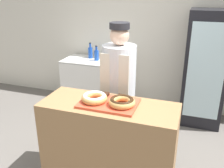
{
  "coord_description": "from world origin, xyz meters",
  "views": [
    {
      "loc": [
        0.76,
        -2.1,
        2.04
      ],
      "look_at": [
        0.0,
        0.1,
        1.14
      ],
      "focal_mm": 40.0,
      "sensor_mm": 36.0,
      "label": 1
    }
  ],
  "objects_px": {
    "brownie_back_right": "(121,97)",
    "baker_person": "(119,89)",
    "serving_tray": "(109,103)",
    "beverage_fridge": "(205,69)",
    "chest_freezer": "(94,83)",
    "brownie_back_left": "(105,94)",
    "bottle_blue_b": "(90,52)",
    "donut_chocolate_glaze": "(122,101)",
    "bottle_blue": "(97,55)",
    "donut_light_glaze": "(94,97)"
  },
  "relations": [
    {
      "from": "serving_tray",
      "to": "beverage_fridge",
      "type": "distance_m",
      "value": 1.99
    },
    {
      "from": "serving_tray",
      "to": "donut_chocolate_glaze",
      "type": "bearing_deg",
      "value": -9.5
    },
    {
      "from": "donut_chocolate_glaze",
      "to": "bottle_blue",
      "type": "height_order",
      "value": "bottle_blue"
    },
    {
      "from": "bottle_blue_b",
      "to": "brownie_back_right",
      "type": "bearing_deg",
      "value": -57.57
    },
    {
      "from": "brownie_back_right",
      "to": "beverage_fridge",
      "type": "bearing_deg",
      "value": 62.93
    },
    {
      "from": "serving_tray",
      "to": "donut_chocolate_glaze",
      "type": "xyz_separation_m",
      "value": [
        0.14,
        -0.02,
        0.05
      ]
    },
    {
      "from": "donut_chocolate_glaze",
      "to": "brownie_back_right",
      "type": "distance_m",
      "value": 0.17
    },
    {
      "from": "donut_chocolate_glaze",
      "to": "bottle_blue_b",
      "type": "relative_size",
      "value": 0.93
    },
    {
      "from": "serving_tray",
      "to": "bottle_blue_b",
      "type": "bearing_deg",
      "value": 118.52
    },
    {
      "from": "baker_person",
      "to": "beverage_fridge",
      "type": "xyz_separation_m",
      "value": [
        1.0,
        1.17,
        0.0
      ]
    },
    {
      "from": "beverage_fridge",
      "to": "chest_freezer",
      "type": "xyz_separation_m",
      "value": [
        -1.84,
        0.01,
        -0.45
      ]
    },
    {
      "from": "donut_light_glaze",
      "to": "bottle_blue_b",
      "type": "xyz_separation_m",
      "value": [
        -0.87,
        1.89,
        -0.05
      ]
    },
    {
      "from": "donut_chocolate_glaze",
      "to": "bottle_blue_b",
      "type": "xyz_separation_m",
      "value": [
        -1.16,
        1.89,
        -0.05
      ]
    },
    {
      "from": "brownie_back_right",
      "to": "beverage_fridge",
      "type": "distance_m",
      "value": 1.84
    },
    {
      "from": "beverage_fridge",
      "to": "brownie_back_right",
      "type": "bearing_deg",
      "value": -117.07
    },
    {
      "from": "bottle_blue",
      "to": "baker_person",
      "type": "bearing_deg",
      "value": -56.55
    },
    {
      "from": "brownie_back_right",
      "to": "baker_person",
      "type": "bearing_deg",
      "value": 110.19
    },
    {
      "from": "brownie_back_right",
      "to": "bottle_blue",
      "type": "xyz_separation_m",
      "value": [
        -0.94,
        1.63,
        -0.04
      ]
    },
    {
      "from": "beverage_fridge",
      "to": "bottle_blue_b",
      "type": "distance_m",
      "value": 1.94
    },
    {
      "from": "serving_tray",
      "to": "chest_freezer",
      "type": "distance_m",
      "value": 2.07
    },
    {
      "from": "serving_tray",
      "to": "chest_freezer",
      "type": "bearing_deg",
      "value": 117.48
    },
    {
      "from": "donut_light_glaze",
      "to": "beverage_fridge",
      "type": "height_order",
      "value": "beverage_fridge"
    },
    {
      "from": "brownie_back_right",
      "to": "beverage_fridge",
      "type": "xyz_separation_m",
      "value": [
        0.83,
        1.63,
        -0.12
      ]
    },
    {
      "from": "serving_tray",
      "to": "donut_chocolate_glaze",
      "type": "relative_size",
      "value": 2.2
    },
    {
      "from": "chest_freezer",
      "to": "bottle_blue",
      "type": "relative_size",
      "value": 4.05
    },
    {
      "from": "donut_light_glaze",
      "to": "chest_freezer",
      "type": "bearing_deg",
      "value": 113.46
    },
    {
      "from": "donut_chocolate_glaze",
      "to": "chest_freezer",
      "type": "height_order",
      "value": "donut_chocolate_glaze"
    },
    {
      "from": "donut_light_glaze",
      "to": "donut_chocolate_glaze",
      "type": "distance_m",
      "value": 0.28
    },
    {
      "from": "chest_freezer",
      "to": "donut_chocolate_glaze",
      "type": "bearing_deg",
      "value": -59.36
    },
    {
      "from": "beverage_fridge",
      "to": "chest_freezer",
      "type": "distance_m",
      "value": 1.89
    },
    {
      "from": "donut_light_glaze",
      "to": "chest_freezer",
      "type": "distance_m",
      "value": 2.04
    },
    {
      "from": "brownie_back_right",
      "to": "bottle_blue_b",
      "type": "height_order",
      "value": "bottle_blue_b"
    },
    {
      "from": "serving_tray",
      "to": "chest_freezer",
      "type": "height_order",
      "value": "serving_tray"
    },
    {
      "from": "brownie_back_right",
      "to": "beverage_fridge",
      "type": "relative_size",
      "value": 0.04
    },
    {
      "from": "serving_tray",
      "to": "brownie_back_left",
      "type": "xyz_separation_m",
      "value": [
        -0.09,
        0.13,
        0.03
      ]
    },
    {
      "from": "brownie_back_right",
      "to": "baker_person",
      "type": "relative_size",
      "value": 0.04
    },
    {
      "from": "donut_chocolate_glaze",
      "to": "brownie_back_right",
      "type": "xyz_separation_m",
      "value": [
        -0.06,
        0.16,
        -0.02
      ]
    },
    {
      "from": "donut_light_glaze",
      "to": "brownie_back_right",
      "type": "height_order",
      "value": "donut_light_glaze"
    },
    {
      "from": "brownie_back_right",
      "to": "bottle_blue_b",
      "type": "relative_size",
      "value": 0.26
    },
    {
      "from": "serving_tray",
      "to": "bottle_blue_b",
      "type": "distance_m",
      "value": 2.12
    },
    {
      "from": "chest_freezer",
      "to": "bottle_blue_b",
      "type": "relative_size",
      "value": 3.73
    },
    {
      "from": "baker_person",
      "to": "brownie_back_left",
      "type": "bearing_deg",
      "value": -90.33
    },
    {
      "from": "beverage_fridge",
      "to": "brownie_back_left",
      "type": "bearing_deg",
      "value": -121.66
    },
    {
      "from": "beverage_fridge",
      "to": "chest_freezer",
      "type": "height_order",
      "value": "beverage_fridge"
    },
    {
      "from": "donut_chocolate_glaze",
      "to": "baker_person",
      "type": "height_order",
      "value": "baker_person"
    },
    {
      "from": "serving_tray",
      "to": "bottle_blue_b",
      "type": "xyz_separation_m",
      "value": [
        -1.01,
        1.87,
        -0.0
      ]
    },
    {
      "from": "beverage_fridge",
      "to": "bottle_blue_b",
      "type": "height_order",
      "value": "beverage_fridge"
    },
    {
      "from": "brownie_back_left",
      "to": "bottle_blue_b",
      "type": "height_order",
      "value": "bottle_blue_b"
    },
    {
      "from": "beverage_fridge",
      "to": "bottle_blue_b",
      "type": "relative_size",
      "value": 6.32
    },
    {
      "from": "serving_tray",
      "to": "baker_person",
      "type": "bearing_deg",
      "value": 97.98
    }
  ]
}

